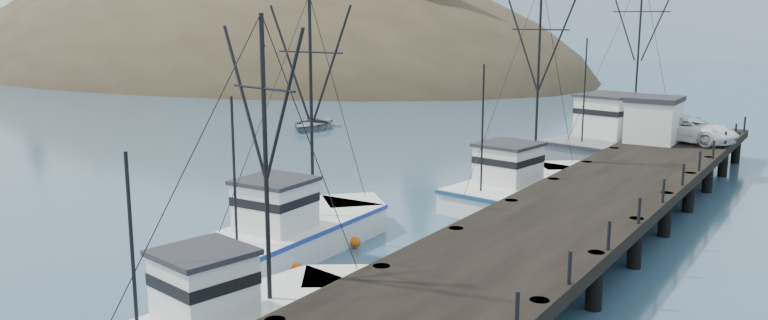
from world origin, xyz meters
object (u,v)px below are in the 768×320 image
Objects in this scene: pier at (608,192)px; pier_shed at (653,119)px; trawler_far at (524,185)px; work_vessel at (622,141)px; trawler_mid at (299,230)px; motorboat at (311,129)px; trawler_near at (246,320)px; pickup_truck at (688,129)px.

pier_shed reaches higher than pier.
trawler_far is 14.65m from work_vessel.
trawler_mid reaches higher than pier_shed.
motorboat is (-29.08, 3.06, -3.42)m from pier_shed.
trawler_near is 1.75× the size of motorboat.
pier is 14.22m from trawler_mid.
trawler_near is 21.13m from trawler_far.
work_vessel is 2.69× the size of pickup_truck.
trawler_near is 0.85× the size of trawler_far.
pier_shed is at bearing 69.53° from trawler_far.
pier is at bearing -42.36° from motorboat.
pier_shed is 2.31m from pickup_truck.
trawler_far is at bearing -94.17° from work_vessel.
motorboat is at bearing -177.88° from work_vessel.
pier_shed is at bearing 95.45° from pier.
trawler_far is 3.70× the size of pier_shed.
pier_shed is at bearing 139.80° from pickup_truck.
trawler_mid is at bearing 119.81° from trawler_near.
pier is 13.46m from pier_shed.
motorboat is at bearing 101.08° from pickup_truck.
trawler_mid reaches higher than pickup_truck.
trawler_mid is 25.15m from pier_shed.
trawler_mid is at bearing -66.39° from motorboat.
trawler_far reaches higher than pier.
pickup_truck is (4.69, -2.74, 1.57)m from work_vessel.
trawler_far is 28.61m from motorboat.
trawler_mid is at bearing -134.06° from pier.
work_vessel is at bearing 88.37° from trawler_near.
trawler_near is (-5.16, -18.41, -0.87)m from pier.
trawler_mid is 3.39× the size of pier_shed.
trawler_far is 2.06× the size of pickup_truck.
pier is at bearing -84.55° from pier_shed.
pickup_truck is at bearing -17.33° from motorboat.
trawler_far is at bearing 152.44° from pier.
motorboat is (-25.14, 13.63, -0.82)m from trawler_far.
work_vessel is 26.25m from motorboat.
trawler_near reaches higher than motorboat.
work_vessel is 5.42m from pier_shed.
work_vessel is at bearing -11.93° from motorboat.
trawler_far is (4.65, 12.92, 0.00)m from trawler_mid.
trawler_far is at bearing -110.47° from pier_shed.
trawler_near is 1.75× the size of pickup_truck.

